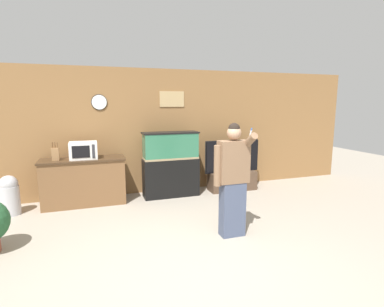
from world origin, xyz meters
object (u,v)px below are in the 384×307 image
Objects in this scene: tv_on_stand at (232,175)px; knife_block at (55,154)px; trash_bin at (9,195)px; microwave at (83,150)px; aquarium_on_stand at (171,164)px; person_standing at (233,178)px; counter_island at (84,181)px.

knife_block is at bearing -179.91° from tv_on_stand.
tv_on_stand is 4.27m from trash_bin.
microwave is at bearing 179.61° from tv_on_stand.
person_standing is at bearing -80.38° from aquarium_on_stand.
microwave is at bearing 3.17° from knife_block.
microwave is 1.47× the size of knife_block.
counter_island is at bearing 179.21° from aquarium_on_stand.
knife_block is 0.26× the size of tv_on_stand.
knife_block is 2.16m from aquarium_on_stand.
aquarium_on_stand reaches higher than tv_on_stand.
trash_bin is at bearing -172.82° from microwave.
aquarium_on_stand reaches higher than trash_bin.
person_standing reaches higher than tv_on_stand.
trash_bin is (-2.88, -0.14, -0.31)m from aquarium_on_stand.
counter_island is 0.93× the size of person_standing.
tv_on_stand is at bearing -0.39° from microwave.
person_standing is at bearing -31.08° from trash_bin.
aquarium_on_stand reaches higher than counter_island.
tv_on_stand is (3.52, 0.01, -0.68)m from knife_block.
aquarium_on_stand is (1.66, -0.01, -0.37)m from microwave.
aquarium_on_stand is 2.90m from trash_bin.
knife_block is at bearing -175.36° from counter_island.
aquarium_on_stand is 1.06× the size of tv_on_stand.
person_standing reaches higher than aquarium_on_stand.
counter_island is at bearing 179.42° from tv_on_stand.
trash_bin is at bearing -170.32° from knife_block.
knife_block is 0.25× the size of aquarium_on_stand.
counter_island is 2.19× the size of trash_bin.
aquarium_on_stand is at bearing -0.44° from microwave.
trash_bin is (-1.23, -0.15, -0.68)m from microwave.
person_standing is (2.49, -2.08, -0.15)m from knife_block.
tv_on_stand is 1.81× the size of trash_bin.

